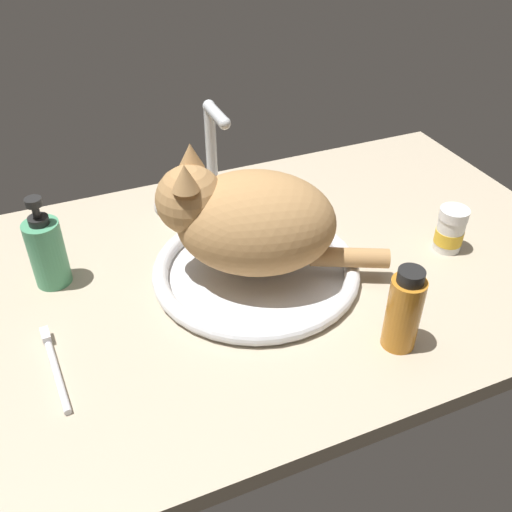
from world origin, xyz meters
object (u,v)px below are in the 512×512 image
sink_basin (256,270)px  cat (244,219)px  pill_bottle (450,231)px  faucet (214,175)px  soap_pump_bottle (47,251)px  toothbrush (55,367)px  amber_bottle (404,311)px

sink_basin → cat: 10.08cm
sink_basin → pill_bottle: 34.69cm
faucet → soap_pump_bottle: (-31.12, -8.55, -2.73)cm
toothbrush → cat: bearing=16.2°
pill_bottle → faucet: bearing=142.6°
faucet → cat: size_ratio=0.64×
sink_basin → pill_bottle: (34.06, -6.06, 2.62)cm
amber_bottle → soap_pump_bottle: bearing=142.4°
sink_basin → pill_bottle: pill_bottle is taller
soap_pump_bottle → toothbrush: bearing=-96.8°
amber_bottle → toothbrush: size_ratio=0.83×
sink_basin → soap_pump_bottle: (-31.12, 11.45, 4.94)cm
sink_basin → toothbrush: (-33.49, -8.44, -0.52)cm
amber_bottle → soap_pump_bottle: size_ratio=0.84×
soap_pump_bottle → pill_bottle: 67.53cm
toothbrush → sink_basin: bearing=14.1°
sink_basin → amber_bottle: size_ratio=2.57×
sink_basin → pill_bottle: bearing=-10.1°
amber_bottle → sink_basin: bearing=119.7°
toothbrush → pill_bottle: bearing=2.0°
sink_basin → amber_bottle: bearing=-60.3°
cat → toothbrush: 34.71cm
cat → pill_bottle: cat is taller
cat → sink_basin: bearing=-25.4°
sink_basin → amber_bottle: amber_bottle is taller
toothbrush → faucet: bearing=40.3°
cat → amber_bottle: (14.47, -23.17, -4.75)cm
faucet → amber_bottle: faucet is taller
sink_basin → cat: bearing=154.6°
faucet → soap_pump_bottle: faucet is taller
sink_basin → pill_bottle: size_ratio=4.22×
sink_basin → faucet: size_ratio=1.50×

